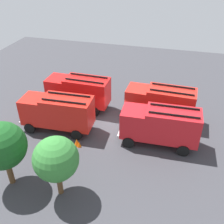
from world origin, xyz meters
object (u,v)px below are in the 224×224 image
traffic_cone_0 (79,144)px  firefighter_1 (144,97)px  firefighter_0 (2,131)px  fire_truck_0 (160,102)px  fire_truck_3 (58,111)px  tree_1 (2,146)px  traffic_cone_1 (77,142)px  tree_0 (56,159)px  fire_truck_2 (160,125)px  fire_truck_1 (79,91)px

traffic_cone_0 → firefighter_1: bearing=-116.6°
firefighter_0 → fire_truck_0: bearing=-137.3°
fire_truck_3 → tree_1: bearing=82.6°
fire_truck_0 → traffic_cone_1: 9.58m
tree_0 → fire_truck_3: bearing=-65.0°
traffic_cone_1 → fire_truck_0: bearing=-137.2°
fire_truck_0 → tree_1: bearing=51.6°
firefighter_0 → tree_0: (-8.03, 4.50, 2.35)m
traffic_cone_0 → traffic_cone_1: bearing=-24.7°
tree_0 → tree_1: size_ratio=0.92×
traffic_cone_1 → fire_truck_3: bearing=-36.7°
tree_0 → fire_truck_2: bearing=-129.8°
fire_truck_2 → tree_1: tree_1 is taller
fire_truck_0 → firefighter_1: size_ratio=4.06×
firefighter_1 → tree_1: (8.16, 14.58, 2.69)m
fire_truck_0 → fire_truck_3: size_ratio=1.00×
firefighter_0 → traffic_cone_1: bearing=-157.0°
tree_1 → fire_truck_3: bearing=-95.2°
fire_truck_2 → firefighter_1: bearing=-71.3°
fire_truck_1 → firefighter_0: 9.09m
tree_1 → traffic_cone_0: tree_1 is taller
fire_truck_1 → traffic_cone_0: 7.35m
fire_truck_1 → fire_truck_2: (-9.56, 4.25, 0.00)m
tree_0 → traffic_cone_0: size_ratio=8.80×
tree_0 → traffic_cone_1: (0.85, -5.51, -3.03)m
fire_truck_3 → tree_0: bearing=112.9°
fire_truck_2 → tree_0: 10.22m
traffic_cone_1 → fire_truck_1: bearing=-71.2°
fire_truck_1 → traffic_cone_0: (-2.49, 6.66, -1.87)m
fire_truck_2 → firefighter_0: bearing=11.2°
tree_0 → traffic_cone_1: tree_0 is taller
firefighter_1 → traffic_cone_0: firefighter_1 is taller
fire_truck_0 → tree_1: 15.78m
firefighter_1 → traffic_cone_1: (4.85, 9.05, -0.65)m
traffic_cone_0 → tree_0: bearing=96.2°
tree_1 → traffic_cone_0: size_ratio=9.59×
fire_truck_0 → firefighter_1: 3.54m
fire_truck_1 → fire_truck_3: 4.60m
fire_truck_3 → firefighter_1: size_ratio=4.06×
fire_truck_1 → tree_0: size_ratio=1.44×
fire_truck_2 → fire_truck_1: bearing=-25.5°
fire_truck_1 → traffic_cone_1: (-2.22, 6.54, -1.79)m
tree_0 → traffic_cone_1: size_ratio=6.90×
firefighter_0 → tree_1: tree_1 is taller
fire_truck_2 → traffic_cone_0: 7.70m
firefighter_0 → firefighter_1: 15.67m
fire_truck_3 → firefighter_1: 10.36m
fire_truck_3 → traffic_cone_1: 3.73m
tree_1 → fire_truck_1: bearing=-95.2°
fire_truck_3 → firefighter_1: (-7.47, -7.09, -1.14)m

